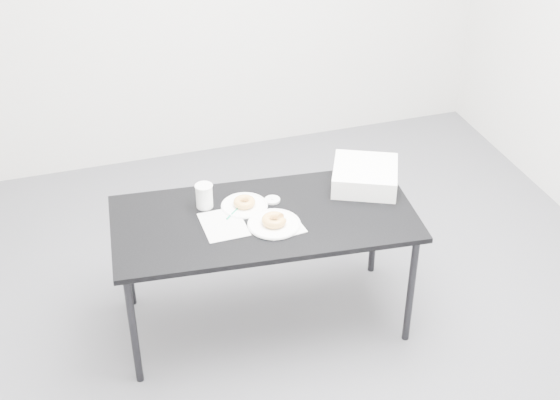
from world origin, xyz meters
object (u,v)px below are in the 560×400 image
object	(u,v)px
scorecard	(224,224)
donut_far	(244,202)
bakery_box	(365,176)
table	(264,225)
plate_near	(274,224)
pen	(233,213)
coffee_cup	(204,196)
donut_near	(274,220)
plate_far	(244,206)

from	to	relation	value
scorecard	donut_far	size ratio (longest dim) A/B	2.36
bakery_box	scorecard	bearing A→B (deg)	-145.70
scorecard	donut_far	bearing A→B (deg)	40.45
table	plate_near	bearing A→B (deg)	-68.34
pen	bakery_box	xyz separation A→B (m)	(0.72, 0.05, 0.05)
coffee_cup	bakery_box	bearing A→B (deg)	-3.56
table	donut_near	distance (m)	0.12
scorecard	coffee_cup	xyz separation A→B (m)	(-0.05, 0.18, 0.06)
table	coffee_cup	distance (m)	0.33
scorecard	pen	bearing A→B (deg)	46.51
plate_near	coffee_cup	size ratio (longest dim) A/B	2.05
plate_far	donut_near	bearing A→B (deg)	-65.37
table	pen	size ratio (longest dim) A/B	12.88
donut_near	donut_far	distance (m)	0.22
donut_far	coffee_cup	bearing A→B (deg)	163.28
plate_near	pen	bearing A→B (deg)	136.90
bakery_box	donut_far	bearing A→B (deg)	-154.55
pen	coffee_cup	bearing A→B (deg)	93.67
table	pen	xyz separation A→B (m)	(-0.14, 0.07, 0.06)
plate_near	donut_far	xyz separation A→B (m)	(-0.09, 0.20, 0.02)
table	plate_far	size ratio (longest dim) A/B	6.61
donut_far	bakery_box	world-z (taller)	bakery_box
plate_far	bakery_box	size ratio (longest dim) A/B	0.72
pen	coffee_cup	distance (m)	0.17
donut_near	bakery_box	bearing A→B (deg)	20.42
donut_far	coffee_cup	distance (m)	0.20
plate_far	donut_far	size ratio (longest dim) A/B	2.13
pen	bakery_box	distance (m)	0.72
pen	donut_far	size ratio (longest dim) A/B	1.09
pen	donut_near	bearing A→B (deg)	-87.46
scorecard	plate_far	distance (m)	0.18
donut_near	table	bearing A→B (deg)	106.40
plate_far	table	bearing A→B (deg)	-59.90
donut_near	scorecard	bearing A→B (deg)	161.16
pen	donut_far	xyz separation A→B (m)	(0.07, 0.05, 0.02)
table	donut_near	bearing A→B (deg)	-68.34
pen	plate_far	distance (m)	0.09
donut_near	pen	bearing A→B (deg)	136.90
scorecard	pen	size ratio (longest dim) A/B	2.15
scorecard	bakery_box	bearing A→B (deg)	7.89
table	coffee_cup	size ratio (longest dim) A/B	12.27
plate_near	donut_near	xyz separation A→B (m)	(0.00, 0.00, 0.02)
scorecard	pen	xyz separation A→B (m)	(0.07, 0.07, 0.01)
donut_near	coffee_cup	world-z (taller)	coffee_cup
donut_near	bakery_box	distance (m)	0.59
donut_near	coffee_cup	xyz separation A→B (m)	(-0.28, 0.26, 0.03)
plate_near	plate_far	distance (m)	0.22
donut_near	donut_far	world-z (taller)	donut_near
table	coffee_cup	world-z (taller)	coffee_cup
scorecard	coffee_cup	size ratio (longest dim) A/B	2.05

